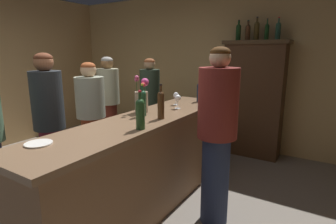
{
  "coord_description": "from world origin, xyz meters",
  "views": [
    {
      "loc": [
        2.2,
        -1.7,
        1.65
      ],
      "look_at": [
        0.84,
        0.48,
        1.07
      ],
      "focal_mm": 28.89,
      "sensor_mm": 36.0,
      "label": 1
    }
  ],
  "objects_px": {
    "display_bottle_midleft": "(248,32)",
    "wine_glass_front": "(178,98)",
    "display_bottle_midright": "(267,31)",
    "display_cabinet": "(253,97)",
    "display_bottle_right": "(278,30)",
    "bartender": "(217,131)",
    "cheese_plate": "(39,144)",
    "display_bottle_left": "(238,31)",
    "patron_by_cabinet": "(91,113)",
    "patron_near_entrance": "(109,100)",
    "wine_bottle_syrah": "(199,91)",
    "patron_redhead": "(50,123)",
    "patron_tall": "(150,102)",
    "bar_counter": "(144,164)",
    "wine_bottle_merlot": "(140,112)",
    "wine_bottle_chardonnay": "(142,102)",
    "flower_arrangement": "(142,99)",
    "display_bottle_center": "(257,30)",
    "wine_bottle_malbec": "(161,104)",
    "wine_glass_mid": "(176,96)"
  },
  "relations": [
    {
      "from": "display_bottle_midleft",
      "to": "wine_glass_front",
      "type": "bearing_deg",
      "value": -100.46
    },
    {
      "from": "wine_glass_front",
      "to": "display_bottle_midright",
      "type": "relative_size",
      "value": 0.53
    },
    {
      "from": "display_cabinet",
      "to": "display_bottle_right",
      "type": "xyz_separation_m",
      "value": [
        0.29,
        0.0,
        1.01
      ]
    },
    {
      "from": "bartender",
      "to": "cheese_plate",
      "type": "bearing_deg",
      "value": 64.93
    },
    {
      "from": "display_bottle_left",
      "to": "display_bottle_midright",
      "type": "xyz_separation_m",
      "value": [
        0.43,
        -0.0,
        -0.01
      ]
    },
    {
      "from": "patron_by_cabinet",
      "to": "patron_near_entrance",
      "type": "bearing_deg",
      "value": 145.27
    },
    {
      "from": "wine_bottle_syrah",
      "to": "bartender",
      "type": "relative_size",
      "value": 0.19
    },
    {
      "from": "patron_redhead",
      "to": "patron_tall",
      "type": "relative_size",
      "value": 1.06
    },
    {
      "from": "bar_counter",
      "to": "display_bottle_midright",
      "type": "distance_m",
      "value": 2.7
    },
    {
      "from": "wine_bottle_merlot",
      "to": "bartender",
      "type": "height_order",
      "value": "bartender"
    },
    {
      "from": "wine_glass_front",
      "to": "patron_tall",
      "type": "relative_size",
      "value": 0.11
    },
    {
      "from": "wine_bottle_chardonnay",
      "to": "flower_arrangement",
      "type": "xyz_separation_m",
      "value": [
        -0.11,
        0.13,
        0.0
      ]
    },
    {
      "from": "flower_arrangement",
      "to": "display_bottle_midleft",
      "type": "xyz_separation_m",
      "value": [
        0.53,
        1.99,
        0.79
      ]
    },
    {
      "from": "display_bottle_midright",
      "to": "bartender",
      "type": "xyz_separation_m",
      "value": [
        0.07,
        -2.0,
        -1.01
      ]
    },
    {
      "from": "display_bottle_left",
      "to": "display_bottle_midright",
      "type": "relative_size",
      "value": 1.01
    },
    {
      "from": "bar_counter",
      "to": "display_bottle_center",
      "type": "xyz_separation_m",
      "value": [
        0.49,
        2.19,
        1.46
      ]
    },
    {
      "from": "wine_glass_front",
      "to": "cheese_plate",
      "type": "distance_m",
      "value": 1.62
    },
    {
      "from": "display_cabinet",
      "to": "wine_glass_front",
      "type": "relative_size",
      "value": 11.13
    },
    {
      "from": "cheese_plate",
      "to": "patron_redhead",
      "type": "distance_m",
      "value": 0.99
    },
    {
      "from": "display_bottle_left",
      "to": "patron_near_entrance",
      "type": "relative_size",
      "value": 0.2
    },
    {
      "from": "wine_bottle_chardonnay",
      "to": "wine_bottle_malbec",
      "type": "bearing_deg",
      "value": 0.47
    },
    {
      "from": "patron_near_entrance",
      "to": "wine_bottle_malbec",
      "type": "bearing_deg",
      "value": 9.0
    },
    {
      "from": "display_bottle_center",
      "to": "bartender",
      "type": "relative_size",
      "value": 0.2
    },
    {
      "from": "wine_glass_mid",
      "to": "cheese_plate",
      "type": "bearing_deg",
      "value": -92.88
    },
    {
      "from": "wine_bottle_syrah",
      "to": "wine_bottle_chardonnay",
      "type": "distance_m",
      "value": 1.06
    },
    {
      "from": "wine_bottle_malbec",
      "to": "bartender",
      "type": "relative_size",
      "value": 0.2
    },
    {
      "from": "wine_bottle_syrah",
      "to": "display_bottle_right",
      "type": "distance_m",
      "value": 1.52
    },
    {
      "from": "bartender",
      "to": "patron_by_cabinet",
      "type": "bearing_deg",
      "value": 3.79
    },
    {
      "from": "display_cabinet",
      "to": "flower_arrangement",
      "type": "height_order",
      "value": "display_cabinet"
    },
    {
      "from": "bar_counter",
      "to": "wine_bottle_merlot",
      "type": "distance_m",
      "value": 0.75
    },
    {
      "from": "patron_by_cabinet",
      "to": "wine_glass_front",
      "type": "bearing_deg",
      "value": 35.04
    },
    {
      "from": "wine_bottle_malbec",
      "to": "display_bottle_right",
      "type": "xyz_separation_m",
      "value": [
        0.63,
        2.11,
        0.8
      ]
    },
    {
      "from": "wine_glass_front",
      "to": "patron_tall",
      "type": "height_order",
      "value": "patron_tall"
    },
    {
      "from": "wine_bottle_merlot",
      "to": "patron_by_cabinet",
      "type": "bearing_deg",
      "value": 152.64
    },
    {
      "from": "wine_bottle_chardonnay",
      "to": "display_bottle_right",
      "type": "xyz_separation_m",
      "value": [
        0.86,
        2.11,
        0.8
      ]
    },
    {
      "from": "wine_bottle_merlot",
      "to": "patron_tall",
      "type": "xyz_separation_m",
      "value": [
        -1.15,
        1.74,
        -0.29
      ]
    },
    {
      "from": "bartender",
      "to": "display_bottle_left",
      "type": "bearing_deg",
      "value": -65.61
    },
    {
      "from": "bar_counter",
      "to": "flower_arrangement",
      "type": "xyz_separation_m",
      "value": [
        -0.17,
        0.2,
        0.65
      ]
    },
    {
      "from": "flower_arrangement",
      "to": "patron_tall",
      "type": "xyz_separation_m",
      "value": [
        -0.77,
        1.21,
        -0.3
      ]
    },
    {
      "from": "bartender",
      "to": "wine_bottle_malbec",
      "type": "bearing_deg",
      "value": 22.67
    },
    {
      "from": "display_cabinet",
      "to": "display_bottle_midleft",
      "type": "height_order",
      "value": "display_bottle_midleft"
    },
    {
      "from": "display_bottle_midleft",
      "to": "patron_redhead",
      "type": "height_order",
      "value": "display_bottle_midleft"
    },
    {
      "from": "patron_by_cabinet",
      "to": "display_bottle_midright",
      "type": "bearing_deg",
      "value": 71.46
    },
    {
      "from": "display_bottle_left",
      "to": "display_bottle_midleft",
      "type": "relative_size",
      "value": 1.04
    },
    {
      "from": "wine_glass_front",
      "to": "display_bottle_left",
      "type": "relative_size",
      "value": 0.53
    },
    {
      "from": "patron_tall",
      "to": "display_bottle_center",
      "type": "bearing_deg",
      "value": 67.96
    },
    {
      "from": "display_bottle_midleft",
      "to": "patron_by_cabinet",
      "type": "xyz_separation_m",
      "value": [
        -1.58,
        -1.77,
        -1.12
      ]
    },
    {
      "from": "wine_bottle_syrah",
      "to": "flower_arrangement",
      "type": "height_order",
      "value": "flower_arrangement"
    },
    {
      "from": "cheese_plate",
      "to": "bartender",
      "type": "height_order",
      "value": "bartender"
    },
    {
      "from": "bar_counter",
      "to": "display_bottle_left",
      "type": "xyz_separation_m",
      "value": [
        0.21,
        2.19,
        1.45
      ]
    }
  ]
}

